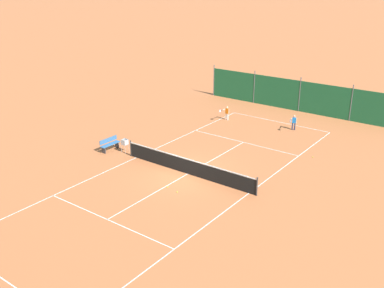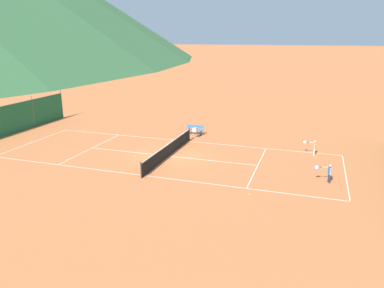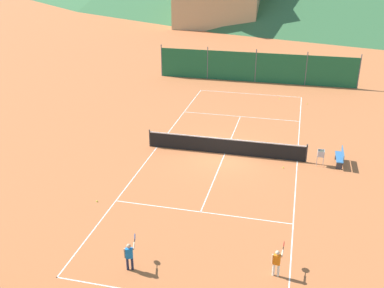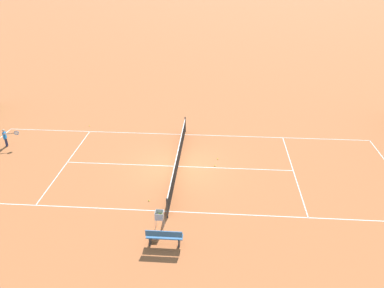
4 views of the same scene
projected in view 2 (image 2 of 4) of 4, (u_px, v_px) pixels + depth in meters
The scene contains 13 objects.
ground_plane at pixel (169, 156), 27.01m from camera, with size 600.00×600.00×0.00m, color #BC6638.
court_line_markings at pixel (169, 156), 27.01m from camera, with size 8.25×23.85×0.01m.
tennis_net at pixel (169, 149), 26.87m from camera, with size 9.18×0.08×1.06m.
player_near_baseline at pixel (329, 172), 22.01m from camera, with size 0.37×1.01×1.14m.
player_far_baseline at pixel (314, 146), 27.11m from camera, with size 0.40×0.94×1.10m.
tennis_ball_service_box at pixel (197, 144), 29.76m from camera, with size 0.07×0.07×0.07m, color #CCE033.
tennis_ball_mid_court at pixel (84, 130), 34.25m from camera, with size 0.07×0.07×0.07m, color #CCE033.
tennis_ball_far_corner at pixel (249, 194), 20.49m from camera, with size 0.07×0.07×0.07m, color #CCE033.
tennis_ball_alley_left at pixel (61, 135), 32.58m from camera, with size 0.07×0.07×0.07m, color #CCE033.
tennis_ball_by_net_right at pixel (142, 154), 27.48m from camera, with size 0.07×0.07×0.07m, color #CCE033.
tennis_ball_by_net_left at pixel (135, 157), 26.80m from camera, with size 0.07×0.07×0.07m, color #CCE033.
ball_hopper at pixel (195, 130), 31.57m from camera, with size 0.36×0.36×0.89m.
courtside_bench at pixel (195, 130), 32.69m from camera, with size 0.36×1.50×0.84m.
Camera 2 is at (-23.83, -9.69, 8.44)m, focal length 35.00 mm.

